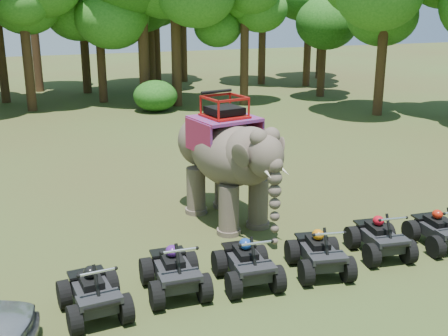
{
  "coord_description": "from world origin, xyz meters",
  "views": [
    {
      "loc": [
        -5.01,
        -12.36,
        6.31
      ],
      "look_at": [
        0.0,
        1.2,
        1.9
      ],
      "focal_mm": 45.0,
      "sensor_mm": 36.0,
      "label": 1
    }
  ],
  "objects_px": {
    "atv_1": "(174,265)",
    "atv_2": "(247,257)",
    "atv_4": "(380,232)",
    "atv_3": "(320,247)",
    "atv_0": "(93,287)",
    "elephant": "(226,158)",
    "atv_5": "(440,225)"
  },
  "relations": [
    {
      "from": "elephant",
      "to": "atv_4",
      "type": "xyz_separation_m",
      "value": [
        2.81,
        -3.61,
        -1.25
      ]
    },
    {
      "from": "atv_1",
      "to": "atv_5",
      "type": "xyz_separation_m",
      "value": [
        7.16,
        -0.09,
        -0.05
      ]
    },
    {
      "from": "atv_0",
      "to": "atv_3",
      "type": "distance_m",
      "value": 5.3
    },
    {
      "from": "atv_1",
      "to": "atv_2",
      "type": "distance_m",
      "value": 1.69
    },
    {
      "from": "elephant",
      "to": "atv_1",
      "type": "relative_size",
      "value": 2.52
    },
    {
      "from": "atv_2",
      "to": "atv_5",
      "type": "relative_size",
      "value": 1.06
    },
    {
      "from": "atv_2",
      "to": "atv_0",
      "type": "bearing_deg",
      "value": -174.14
    },
    {
      "from": "atv_5",
      "to": "atv_2",
      "type": "bearing_deg",
      "value": -175.72
    },
    {
      "from": "atv_2",
      "to": "atv_4",
      "type": "distance_m",
      "value": 3.72
    },
    {
      "from": "atv_1",
      "to": "atv_3",
      "type": "bearing_deg",
      "value": -2.27
    },
    {
      "from": "atv_0",
      "to": "atv_5",
      "type": "bearing_deg",
      "value": -3.96
    },
    {
      "from": "atv_3",
      "to": "atv_2",
      "type": "bearing_deg",
      "value": -172.77
    },
    {
      "from": "atv_1",
      "to": "atv_2",
      "type": "relative_size",
      "value": 1.02
    },
    {
      "from": "atv_1",
      "to": "atv_5",
      "type": "height_order",
      "value": "atv_1"
    },
    {
      "from": "atv_0",
      "to": "atv_2",
      "type": "bearing_deg",
      "value": -3.02
    },
    {
      "from": "atv_4",
      "to": "atv_3",
      "type": "bearing_deg",
      "value": -164.66
    },
    {
      "from": "atv_1",
      "to": "atv_3",
      "type": "relative_size",
      "value": 1.04
    },
    {
      "from": "atv_3",
      "to": "atv_5",
      "type": "xyz_separation_m",
      "value": [
        3.66,
        0.17,
        -0.03
      ]
    },
    {
      "from": "elephant",
      "to": "atv_0",
      "type": "xyz_separation_m",
      "value": [
        -4.38,
        -3.94,
        -1.24
      ]
    },
    {
      "from": "atv_0",
      "to": "atv_4",
      "type": "height_order",
      "value": "atv_0"
    },
    {
      "from": "atv_4",
      "to": "atv_5",
      "type": "distance_m",
      "value": 1.77
    },
    {
      "from": "atv_1",
      "to": "atv_3",
      "type": "xyz_separation_m",
      "value": [
        3.5,
        -0.26,
        -0.02
      ]
    },
    {
      "from": "atv_2",
      "to": "atv_3",
      "type": "height_order",
      "value": "atv_2"
    },
    {
      "from": "elephant",
      "to": "atv_2",
      "type": "relative_size",
      "value": 2.59
    },
    {
      "from": "elephant",
      "to": "atv_2",
      "type": "bearing_deg",
      "value": -114.57
    },
    {
      "from": "atv_3",
      "to": "atv_4",
      "type": "xyz_separation_m",
      "value": [
        1.9,
        0.27,
        -0.01
      ]
    },
    {
      "from": "atv_1",
      "to": "atv_5",
      "type": "distance_m",
      "value": 7.16
    },
    {
      "from": "elephant",
      "to": "atv_4",
      "type": "distance_m",
      "value": 4.74
    },
    {
      "from": "elephant",
      "to": "atv_5",
      "type": "distance_m",
      "value": 6.03
    },
    {
      "from": "atv_0",
      "to": "atv_3",
      "type": "relative_size",
      "value": 1.0
    },
    {
      "from": "atv_1",
      "to": "atv_2",
      "type": "bearing_deg",
      "value": -3.9
    },
    {
      "from": "atv_3",
      "to": "atv_5",
      "type": "height_order",
      "value": "atv_3"
    }
  ]
}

